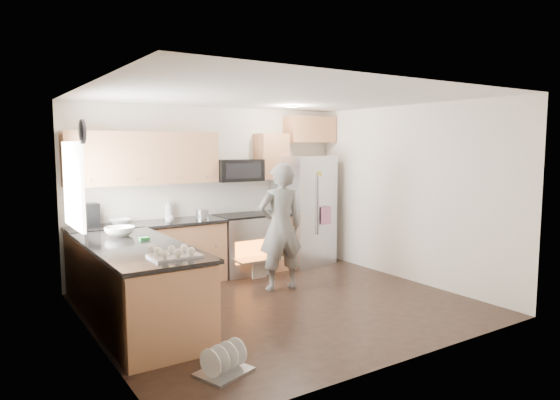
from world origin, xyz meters
TOP-DOWN VIEW (x-y plane):
  - ground at (0.00, 0.00)m, footprint 4.50×4.50m
  - room_shell at (-0.04, 0.02)m, footprint 4.54×4.04m
  - back_cabinet_run at (-0.58, 1.75)m, footprint 4.45×0.64m
  - peninsula at (-1.75, 0.25)m, footprint 0.96×2.36m
  - stove_range at (0.35, 1.69)m, footprint 0.76×0.97m
  - refrigerator at (1.55, 1.68)m, footprint 1.01×0.84m
  - person at (0.37, 0.60)m, footprint 0.70×0.52m
  - dish_rack at (-1.48, -1.31)m, footprint 0.54×0.49m

SIDE VIEW (x-z plane):
  - ground at x=0.00m, z-range 0.00..0.00m
  - dish_rack at x=-1.48m, z-range -0.06..0.21m
  - peninsula at x=-1.75m, z-range -0.05..0.98m
  - stove_range at x=0.35m, z-range -0.22..1.57m
  - person at x=0.37m, z-range 0.00..1.77m
  - refrigerator at x=1.55m, z-range 0.00..1.84m
  - back_cabinet_run at x=-0.58m, z-range -0.29..2.21m
  - room_shell at x=-0.04m, z-range 0.36..2.98m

